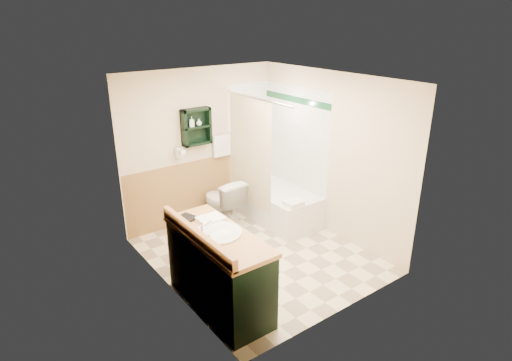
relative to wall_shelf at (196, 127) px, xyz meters
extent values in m
plane|color=beige|center=(0.10, -1.41, -1.55)|extent=(3.00, 3.00, 0.00)
cube|color=#F9E9C3|center=(0.10, 0.11, -0.35)|extent=(2.60, 0.04, 2.40)
cube|color=#F9E9C3|center=(-1.22, -1.41, -0.35)|extent=(0.04, 3.00, 2.40)
cube|color=#F9E9C3|center=(1.42, -1.41, -0.35)|extent=(0.04, 3.00, 2.40)
cube|color=white|center=(0.10, -1.41, 0.87)|extent=(2.60, 3.00, 0.04)
cube|color=black|center=(0.00, 0.00, 0.00)|extent=(0.45, 0.15, 0.55)
cylinder|color=silver|center=(0.63, -0.66, 0.45)|extent=(0.03, 1.60, 0.03)
cube|color=black|center=(-0.89, -2.02, -1.09)|extent=(0.59, 1.45, 0.92)
cube|color=silver|center=(1.03, -0.64, -1.30)|extent=(0.76, 1.50, 0.51)
imported|color=silver|center=(0.20, -0.34, -1.17)|extent=(0.47, 0.80, 0.77)
cube|color=silver|center=(-0.79, -1.70, -0.61)|extent=(0.29, 0.23, 0.04)
imported|color=black|center=(-1.06, -1.52, -0.52)|extent=(0.16, 0.07, 0.22)
cube|color=silver|center=(0.84, -1.28, -1.01)|extent=(0.26, 0.21, 0.07)
imported|color=silver|center=(-0.08, -0.01, 0.05)|extent=(0.12, 0.16, 0.07)
imported|color=silver|center=(0.04, -0.01, 0.05)|extent=(0.10, 0.11, 0.08)
camera|label=1|loc=(-2.97, -5.52, 1.55)|focal=30.00mm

